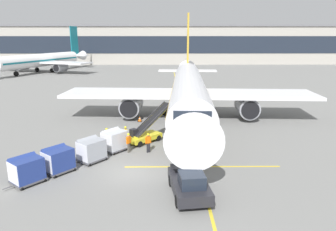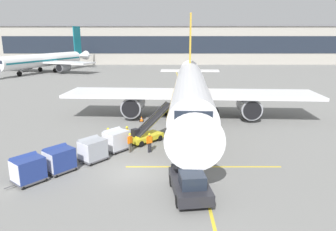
# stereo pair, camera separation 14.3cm
# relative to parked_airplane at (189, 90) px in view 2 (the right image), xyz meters

# --- Properties ---
(ground_plane) EXTENTS (600.00, 600.00, 0.00)m
(ground_plane) POSITION_rel_parked_airplane_xyz_m (-5.46, -16.20, -3.48)
(ground_plane) COLOR slate
(parked_airplane) EXTENTS (30.74, 40.76, 13.47)m
(parked_airplane) POSITION_rel_parked_airplane_xyz_m (0.00, 0.00, 0.00)
(parked_airplane) COLOR white
(parked_airplane) RESTS_ON ground
(belt_loader) EXTENTS (4.45, 4.52, 3.45)m
(belt_loader) POSITION_rel_parked_airplane_xyz_m (-4.78, -9.19, -2.55)
(belt_loader) COLOR gold
(belt_loader) RESTS_ON ground
(baggage_cart_lead) EXTENTS (2.51, 2.61, 1.91)m
(baggage_cart_lead) POSITION_rel_parked_airplane_xyz_m (-7.36, -11.64, -2.48)
(baggage_cart_lead) COLOR #515156
(baggage_cart_lead) RESTS_ON ground
(baggage_cart_second) EXTENTS (2.51, 2.61, 1.91)m
(baggage_cart_second) POSITION_rel_parked_airplane_xyz_m (-8.84, -13.99, -2.48)
(baggage_cart_second) COLOR #515156
(baggage_cart_second) RESTS_ON ground
(baggage_cart_third) EXTENTS (2.51, 2.61, 1.91)m
(baggage_cart_third) POSITION_rel_parked_airplane_xyz_m (-10.81, -16.04, -2.48)
(baggage_cart_third) COLOR #515156
(baggage_cart_third) RESTS_ON ground
(baggage_cart_fourth) EXTENTS (2.51, 2.61, 1.91)m
(baggage_cart_fourth) POSITION_rel_parked_airplane_xyz_m (-12.34, -17.83, -2.48)
(baggage_cart_fourth) COLOR #515156
(baggage_cart_fourth) RESTS_ON ground
(pushback_tug) EXTENTS (2.63, 4.63, 1.83)m
(pushback_tug) POSITION_rel_parked_airplane_xyz_m (-1.41, -19.68, -2.65)
(pushback_tug) COLOR #232328
(pushback_tug) RESTS_ON ground
(ground_crew_by_loader) EXTENTS (0.37, 0.53, 1.74)m
(ground_crew_by_loader) POSITION_rel_parked_airplane_xyz_m (-6.57, -9.95, -2.48)
(ground_crew_by_loader) COLOR #514C42
(ground_crew_by_loader) RESTS_ON ground
(ground_crew_by_carts) EXTENTS (0.42, 0.47, 1.74)m
(ground_crew_by_carts) POSITION_rel_parked_airplane_xyz_m (-8.21, -10.49, -2.48)
(ground_crew_by_carts) COLOR black
(ground_crew_by_carts) RESTS_ON ground
(ground_crew_marshaller) EXTENTS (0.51, 0.39, 1.74)m
(ground_crew_marshaller) POSITION_rel_parked_airplane_xyz_m (-4.37, -12.08, -2.48)
(ground_crew_marshaller) COLOR black
(ground_crew_marshaller) RESTS_ON ground
(ground_crew_wingwalker) EXTENTS (0.41, 0.49, 1.74)m
(ground_crew_wingwalker) POSITION_rel_parked_airplane_xyz_m (-6.05, -12.08, -2.48)
(ground_crew_wingwalker) COLOR #514C42
(ground_crew_wingwalker) RESTS_ON ground
(safety_cone_engine_keepout) EXTENTS (0.54, 0.54, 0.61)m
(safety_cone_engine_keepout) POSITION_rel_parked_airplane_xyz_m (-5.92, -1.90, -3.18)
(safety_cone_engine_keepout) COLOR black
(safety_cone_engine_keepout) RESTS_ON ground
(apron_guidance_line_lead_in) EXTENTS (0.20, 110.00, 0.01)m
(apron_guidance_line_lead_in) POSITION_rel_parked_airplane_xyz_m (-0.34, -0.72, -3.48)
(apron_guidance_line_lead_in) COLOR yellow
(apron_guidance_line_lead_in) RESTS_ON ground
(apron_guidance_line_stop_bar) EXTENTS (12.00, 0.20, 0.01)m
(apron_guidance_line_stop_bar) POSITION_rel_parked_airplane_xyz_m (-0.04, -15.21, -3.48)
(apron_guidance_line_stop_bar) COLOR yellow
(apron_guidance_line_stop_bar) RESTS_ON ground
(terminal_building) EXTENTS (141.64, 16.59, 14.04)m
(terminal_building) POSITION_rel_parked_airplane_xyz_m (7.00, 83.86, 3.48)
(terminal_building) COLOR #A8A399
(terminal_building) RESTS_ON ground
(distant_airplane) EXTENTS (29.70, 37.47, 13.03)m
(distant_airplane) POSITION_rel_parked_airplane_xyz_m (-37.36, 50.83, -0.11)
(distant_airplane) COLOR white
(distant_airplane) RESTS_ON ground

